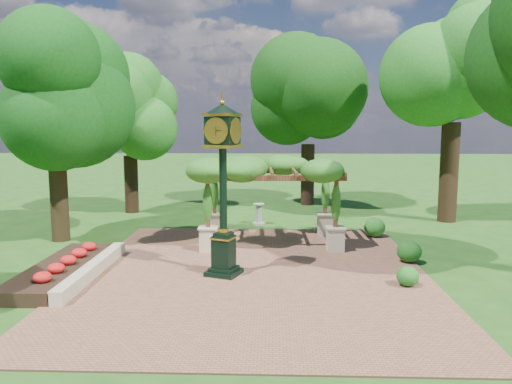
{
  "coord_description": "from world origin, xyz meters",
  "views": [
    {
      "loc": [
        0.57,
        -13.13,
        4.35
      ],
      "look_at": [
        0.0,
        2.5,
        2.2
      ],
      "focal_mm": 35.0,
      "sensor_mm": 36.0,
      "label": 1
    }
  ],
  "objects": [
    {
      "name": "shrub_front",
      "position": [
        4.15,
        -0.11,
        0.31
      ],
      "size": [
        0.7,
        0.7,
        0.53
      ],
      "primitive_type": "ellipsoid",
      "rotation": [
        0.0,
        0.0,
        -0.21
      ],
      "color": "#1D5D1A",
      "rests_on": "brick_plaza"
    },
    {
      "name": "border_wall",
      "position": [
        -4.6,
        0.5,
        0.2
      ],
      "size": [
        0.35,
        5.0,
        0.4
      ],
      "primitive_type": "cube",
      "color": "#C6B793",
      "rests_on": "ground"
    },
    {
      "name": "tree_north",
      "position": [
        2.37,
        13.65,
        5.76
      ],
      "size": [
        4.46,
        4.46,
        8.39
      ],
      "color": "black",
      "rests_on": "ground"
    },
    {
      "name": "pedestal_clock",
      "position": [
        -0.86,
        0.73,
        2.96
      ],
      "size": [
        1.26,
        1.26,
        4.95
      ],
      "rotation": [
        0.0,
        0.0,
        -0.36
      ],
      "color": "black",
      "rests_on": "brick_plaza"
    },
    {
      "name": "tree_west_far",
      "position": [
        -6.44,
        10.92,
        4.94
      ],
      "size": [
        3.61,
        3.61,
        7.22
      ],
      "color": "black",
      "rests_on": "ground"
    },
    {
      "name": "brick_plaza",
      "position": [
        0.0,
        1.0,
        0.02
      ],
      "size": [
        10.0,
        12.0,
        0.04
      ],
      "primitive_type": "cube",
      "color": "brown",
      "rests_on": "ground"
    },
    {
      "name": "tree_west_near",
      "position": [
        -7.41,
        4.88,
        5.52
      ],
      "size": [
        4.18,
        4.18,
        8.04
      ],
      "color": "#322414",
      "rests_on": "ground"
    },
    {
      "name": "shrub_back",
      "position": [
        4.44,
        5.76,
        0.41
      ],
      "size": [
        0.87,
        0.87,
        0.73
      ],
      "primitive_type": "ellipsoid",
      "rotation": [
        0.0,
        0.0,
        0.07
      ],
      "color": "#24691E",
      "rests_on": "brick_plaza"
    },
    {
      "name": "ground",
      "position": [
        0.0,
        0.0,
        0.0
      ],
      "size": [
        120.0,
        120.0,
        0.0
      ],
      "primitive_type": "plane",
      "color": "#1E4714",
      "rests_on": "ground"
    },
    {
      "name": "sundial",
      "position": [
        -0.09,
        8.17,
        0.4
      ],
      "size": [
        0.6,
        0.6,
        0.92
      ],
      "rotation": [
        0.0,
        0.0,
        -0.22
      ],
      "color": "#97978F",
      "rests_on": "ground"
    },
    {
      "name": "shrub_mid",
      "position": [
        4.81,
        2.22,
        0.38
      ],
      "size": [
        0.87,
        0.87,
        0.68
      ],
      "primitive_type": "ellipsoid",
      "rotation": [
        0.0,
        0.0,
        -0.15
      ],
      "color": "#184A15",
      "rests_on": "brick_plaza"
    },
    {
      "name": "tree_east_far",
      "position": [
        8.32,
        9.16,
        7.79
      ],
      "size": [
        4.64,
        4.64,
        11.39
      ],
      "color": "#311F13",
      "rests_on": "ground"
    },
    {
      "name": "flower_bed",
      "position": [
        -5.5,
        0.5,
        0.18
      ],
      "size": [
        1.5,
        5.0,
        0.36
      ],
      "primitive_type": "cube",
      "color": "red",
      "rests_on": "ground"
    },
    {
      "name": "pergola",
      "position": [
        0.45,
        4.81,
        2.6
      ],
      "size": [
        5.13,
        3.33,
        3.17
      ],
      "rotation": [
        0.0,
        0.0,
        0.03
      ],
      "color": "beige",
      "rests_on": "brick_plaza"
    }
  ]
}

